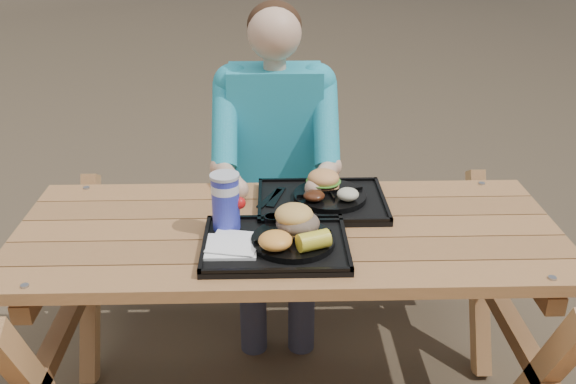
{
  "coord_description": "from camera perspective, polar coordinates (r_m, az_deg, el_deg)",
  "views": [
    {
      "loc": [
        -0.05,
        -1.88,
        1.74
      ],
      "look_at": [
        0.0,
        0.0,
        0.88
      ],
      "focal_mm": 40.0,
      "sensor_mm": 36.0,
      "label": 1
    }
  ],
  "objects": [
    {
      "name": "cutlery_far",
      "position": [
        2.29,
        -1.07,
        -0.46
      ],
      "size": [
        0.07,
        0.17,
        0.01
      ],
      "primitive_type": "cube",
      "rotation": [
        0.0,
        0.0,
        -0.27
      ],
      "color": "black",
      "rests_on": "tray_far"
    },
    {
      "name": "mac_cheese",
      "position": [
        1.91,
        -1.13,
        -4.34
      ],
      "size": [
        0.1,
        0.1,
        0.05
      ],
      "primitive_type": "ellipsoid",
      "color": "#FFAC43",
      "rests_on": "plate_near"
    },
    {
      "name": "diner",
      "position": [
        2.74,
        -1.1,
        0.93
      ],
      "size": [
        0.48,
        0.84,
        1.28
      ],
      "primitive_type": null,
      "color": "#1998AF",
      "rests_on": "ground"
    },
    {
      "name": "condiment_mustard",
      "position": [
        2.1,
        0.7,
        -2.45
      ],
      "size": [
        0.06,
        0.06,
        0.03
      ],
      "primitive_type": "cylinder",
      "color": "yellow",
      "rests_on": "tray_near"
    },
    {
      "name": "baked_beans",
      "position": [
        2.22,
        2.33,
        -0.33
      ],
      "size": [
        0.08,
        0.08,
        0.03
      ],
      "primitive_type": "ellipsoid",
      "color": "#441D0D",
      "rests_on": "plate_far"
    },
    {
      "name": "plate_near",
      "position": [
        1.99,
        0.46,
        -4.34
      ],
      "size": [
        0.26,
        0.26,
        0.02
      ],
      "primitive_type": "cylinder",
      "color": "black",
      "rests_on": "tray_near"
    },
    {
      "name": "plate_far",
      "position": [
        2.28,
        3.74,
        -0.36
      ],
      "size": [
        0.26,
        0.26,
        0.02
      ],
      "primitive_type": "cylinder",
      "color": "black",
      "rests_on": "tray_far"
    },
    {
      "name": "burger",
      "position": [
        2.3,
        3.18,
        1.58
      ],
      "size": [
        0.12,
        0.12,
        0.1
      ],
      "primitive_type": null,
      "color": "#E99752",
      "rests_on": "plate_far"
    },
    {
      "name": "picnic_table",
      "position": [
        2.33,
        0.0,
        -11.38
      ],
      "size": [
        1.8,
        1.49,
        0.75
      ],
      "primitive_type": null,
      "color": "#999999",
      "rests_on": "ground"
    },
    {
      "name": "potato_salad",
      "position": [
        2.23,
        5.34,
        -0.2
      ],
      "size": [
        0.08,
        0.08,
        0.04
      ],
      "primitive_type": "ellipsoid",
      "color": "beige",
      "rests_on": "plate_far"
    },
    {
      "name": "corn_cob",
      "position": [
        1.91,
        2.29,
        -4.34
      ],
      "size": [
        0.12,
        0.12,
        0.06
      ],
      "primitive_type": null,
      "rotation": [
        0.0,
        0.0,
        0.38
      ],
      "color": "yellow",
      "rests_on": "plate_near"
    },
    {
      "name": "tray_near",
      "position": [
        2.0,
        -1.13,
        -4.79
      ],
      "size": [
        0.45,
        0.35,
        0.02
      ],
      "primitive_type": "cube",
      "color": "black",
      "rests_on": "picnic_table"
    },
    {
      "name": "soda_cup",
      "position": [
        2.05,
        -5.56,
        -0.99
      ],
      "size": [
        0.09,
        0.09,
        0.18
      ],
      "primitive_type": "cylinder",
      "color": "#161EA6",
      "rests_on": "tray_near"
    },
    {
      "name": "condiment_bbq",
      "position": [
        2.1,
        -1.42,
        -2.54
      ],
      "size": [
        0.05,
        0.05,
        0.03
      ],
      "primitive_type": "cylinder",
      "color": "black",
      "rests_on": "tray_near"
    },
    {
      "name": "tray_far",
      "position": [
        2.28,
        3.0,
        -0.93
      ],
      "size": [
        0.45,
        0.35,
        0.02
      ],
      "primitive_type": "cube",
      "color": "black",
      "rests_on": "picnic_table"
    },
    {
      "name": "sandwich",
      "position": [
        1.99,
        0.89,
        -1.77
      ],
      "size": [
        0.13,
        0.13,
        0.13
      ],
      "primitive_type": null,
      "color": "#E9AB52",
      "rests_on": "plate_near"
    },
    {
      "name": "napkin_stack",
      "position": [
        1.97,
        -5.05,
        -4.76
      ],
      "size": [
        0.16,
        0.16,
        0.02
      ],
      "primitive_type": "cube",
      "rotation": [
        0.0,
        0.0,
        -0.01
      ],
      "color": "white",
      "rests_on": "tray_near"
    }
  ]
}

